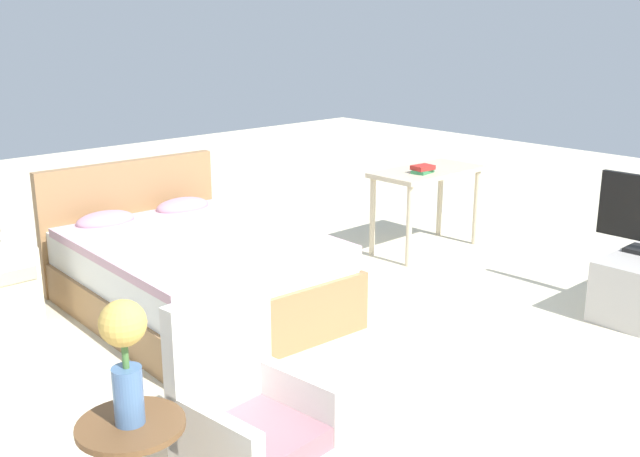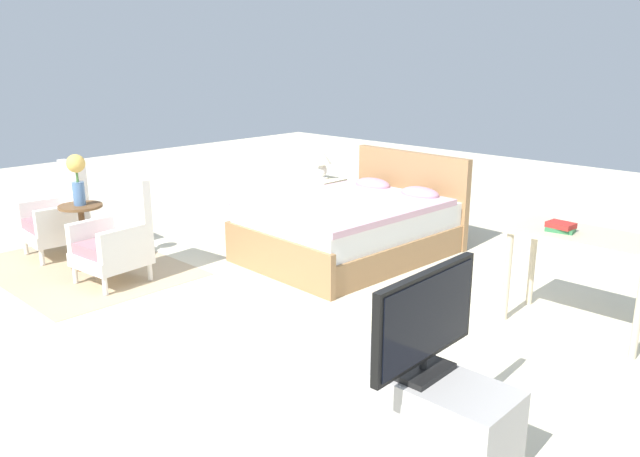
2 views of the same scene
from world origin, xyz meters
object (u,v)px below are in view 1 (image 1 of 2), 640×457
at_px(bed, 191,271).
at_px(armchair_by_window_right, 248,422).
at_px(vanity_desk, 427,182).
at_px(book_stack, 423,169).
at_px(flower_vase, 125,349).

xyz_separation_m(bed, armchair_by_window_right, (-1.04, -2.03, 0.08)).
bearing_deg(vanity_desk, book_stack, -153.80).
height_order(bed, flower_vase, flower_vase).
distance_m(bed, vanity_desk, 2.39).
bearing_deg(vanity_desk, flower_vase, -154.81).
distance_m(armchair_by_window_right, vanity_desk, 3.87).
xyz_separation_m(bed, book_stack, (2.20, -0.27, 0.47)).
xyz_separation_m(vanity_desk, book_stack, (-0.16, -0.08, 0.14)).
distance_m(flower_vase, book_stack, 4.21).
xyz_separation_m(flower_vase, book_stack, (3.81, 1.79, -0.13)).
xyz_separation_m(armchair_by_window_right, vanity_desk, (3.40, 1.83, 0.25)).
height_order(bed, armchair_by_window_right, bed).
relative_size(bed, armchair_by_window_right, 2.24).
height_order(bed, vanity_desk, bed).
bearing_deg(vanity_desk, bed, 175.25).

